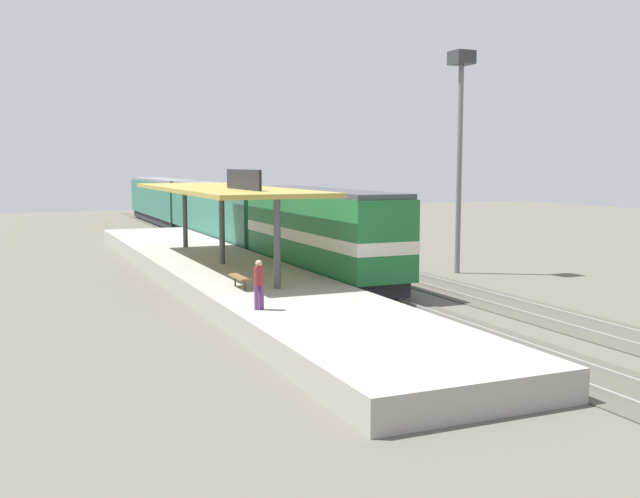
% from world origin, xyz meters
% --- Properties ---
extents(ground_plane, '(120.00, 120.00, 0.00)m').
position_xyz_m(ground_plane, '(2.00, 0.00, 0.00)').
color(ground_plane, '#5B564C').
extents(track_near, '(3.20, 110.00, 0.16)m').
position_xyz_m(track_near, '(0.00, 0.00, 0.03)').
color(track_near, '#4E4941').
rests_on(track_near, ground).
extents(track_far, '(3.20, 110.00, 0.16)m').
position_xyz_m(track_far, '(4.60, 0.00, 0.03)').
color(track_far, '#4E4941').
rests_on(track_far, ground).
extents(platform, '(6.00, 44.00, 0.90)m').
position_xyz_m(platform, '(-4.60, 0.00, 0.45)').
color(platform, '#9E998E').
rests_on(platform, ground).
extents(station_canopy, '(5.20, 18.00, 4.70)m').
position_xyz_m(station_canopy, '(-4.60, -0.09, 4.53)').
color(station_canopy, '#47474C').
rests_on(station_canopy, platform).
extents(platform_bench, '(0.44, 1.70, 0.50)m').
position_xyz_m(platform_bench, '(-6.00, -7.47, 1.34)').
color(platform_bench, '#333338').
rests_on(platform_bench, platform).
extents(locomotive, '(2.93, 14.43, 4.44)m').
position_xyz_m(locomotive, '(0.00, -1.63, 2.41)').
color(locomotive, '#28282D').
rests_on(locomotive, track_near).
extents(passenger_carriage_front, '(2.90, 20.00, 4.24)m').
position_xyz_m(passenger_carriage_front, '(0.00, 16.37, 2.31)').
color(passenger_carriage_front, '#28282D').
rests_on(passenger_carriage_front, track_near).
extents(passenger_carriage_rear, '(2.90, 20.00, 4.24)m').
position_xyz_m(passenger_carriage_rear, '(0.00, 37.17, 2.31)').
color(passenger_carriage_rear, '#28282D').
rests_on(passenger_carriage_rear, track_near).
extents(light_mast, '(1.10, 1.10, 11.70)m').
position_xyz_m(light_mast, '(7.80, -2.19, 8.40)').
color(light_mast, slate).
rests_on(light_mast, ground).
extents(person_waiting, '(0.34, 0.34, 1.71)m').
position_xyz_m(person_waiting, '(-6.67, -11.87, 1.85)').
color(person_waiting, '#663375').
rests_on(person_waiting, platform).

